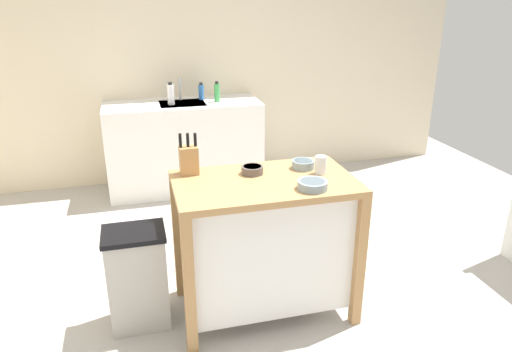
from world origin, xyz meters
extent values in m
plane|color=#ADA8A0|center=(0.00, 0.00, 0.00)|extent=(6.67, 6.67, 0.00)
cube|color=beige|center=(0.00, 2.57, 1.30)|extent=(5.67, 0.10, 2.60)
cube|color=#AD7F4C|center=(0.02, 0.05, 0.87)|extent=(1.06, 0.64, 0.04)
cube|color=white|center=(0.02, 0.05, 0.47)|extent=(0.96, 0.54, 0.75)
cube|color=#AD7F4C|center=(-0.48, -0.24, 0.42)|extent=(0.06, 0.06, 0.85)
cube|color=#AD7F4C|center=(0.52, -0.24, 0.42)|extent=(0.06, 0.06, 0.85)
cube|color=#AD7F4C|center=(-0.48, 0.34, 0.42)|extent=(0.06, 0.06, 0.85)
cube|color=#AD7F4C|center=(0.52, 0.34, 0.42)|extent=(0.06, 0.06, 0.85)
cube|color=#AD7F4C|center=(-0.39, 0.27, 0.97)|extent=(0.11, 0.09, 0.17)
cylinder|color=black|center=(-0.44, 0.27, 1.10)|extent=(0.02, 0.02, 0.08)
cylinder|color=black|center=(-0.39, 0.27, 1.10)|extent=(0.02, 0.02, 0.08)
cylinder|color=black|center=(-0.35, 0.27, 1.10)|extent=(0.02, 0.02, 0.08)
cylinder|color=gray|center=(0.24, -0.15, 0.91)|extent=(0.17, 0.17, 0.05)
cylinder|color=#49555B|center=(0.24, -0.15, 0.93)|extent=(0.14, 0.14, 0.01)
cylinder|color=gray|center=(0.30, 0.18, 0.91)|extent=(0.14, 0.14, 0.05)
cylinder|color=#49555B|center=(0.30, 0.18, 0.94)|extent=(0.11, 0.11, 0.01)
cylinder|color=#564C47|center=(-0.03, 0.17, 0.91)|extent=(0.13, 0.13, 0.05)
cylinder|color=#342D2A|center=(-0.03, 0.17, 0.93)|extent=(0.11, 0.11, 0.01)
cylinder|color=silver|center=(0.37, 0.06, 0.94)|extent=(0.07, 0.07, 0.11)
cube|color=#B7B2A8|center=(-0.75, 0.10, 0.30)|extent=(0.34, 0.26, 0.60)
cube|color=black|center=(-0.75, 0.10, 0.61)|extent=(0.36, 0.28, 0.03)
cube|color=white|center=(-0.22, 2.22, 0.45)|extent=(1.53, 0.60, 0.90)
cube|color=silver|center=(-0.22, 2.20, 0.88)|extent=(0.44, 0.36, 0.03)
cylinder|color=#B7BCC1|center=(-0.22, 2.36, 1.01)|extent=(0.02, 0.02, 0.22)
cylinder|color=green|center=(0.13, 2.17, 0.99)|extent=(0.05, 0.05, 0.18)
cylinder|color=black|center=(0.13, 2.17, 1.09)|extent=(0.03, 0.03, 0.02)
cylinder|color=white|center=(-0.32, 2.16, 0.99)|extent=(0.07, 0.07, 0.19)
cylinder|color=black|center=(-0.32, 2.16, 1.10)|extent=(0.04, 0.04, 0.02)
cylinder|color=blue|center=(-0.01, 2.32, 0.97)|extent=(0.05, 0.05, 0.15)
cylinder|color=black|center=(-0.01, 2.32, 1.06)|extent=(0.03, 0.03, 0.02)
camera|label=1|loc=(-0.69, -2.43, 1.91)|focal=33.34mm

